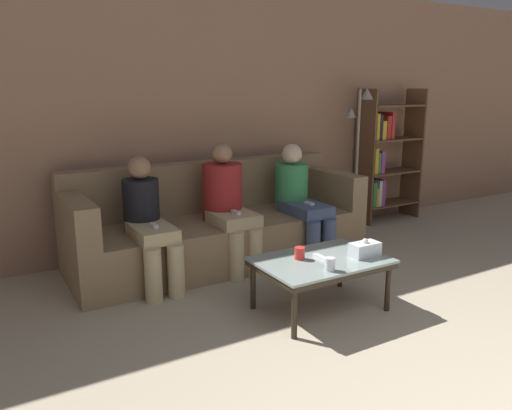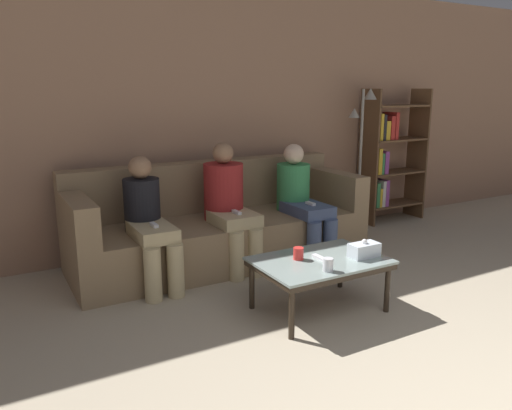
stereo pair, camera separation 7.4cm
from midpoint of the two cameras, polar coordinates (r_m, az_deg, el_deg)
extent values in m
cube|color=#9E755B|center=(4.94, -7.81, 9.97)|extent=(12.00, 0.06, 2.60)
cube|color=#897051|center=(4.60, -4.51, -4.01)|extent=(2.69, 0.93, 0.42)
cube|color=#897051|center=(4.81, -6.51, 2.20)|extent=(2.69, 0.20, 0.47)
cube|color=#897051|center=(4.13, -20.42, -1.42)|extent=(0.18, 0.93, 0.33)
cube|color=#897051|center=(5.16, 8.01, 2.11)|extent=(0.18, 0.93, 0.33)
cube|color=#8C9E99|center=(3.59, 6.85, -6.26)|extent=(0.92, 0.62, 0.02)
cube|color=#2D2319|center=(3.60, 6.84, -6.69)|extent=(0.90, 0.61, 0.04)
cylinder|color=#2D2319|center=(3.26, 3.75, -12.39)|extent=(0.04, 0.04, 0.33)
cylinder|color=#2D2319|center=(3.74, 14.28, -9.29)|extent=(0.04, 0.04, 0.33)
cylinder|color=#2D2319|center=(3.66, -0.92, -9.35)|extent=(0.04, 0.04, 0.33)
cylinder|color=#2D2319|center=(4.10, 9.12, -7.01)|extent=(0.04, 0.04, 0.33)
cylinder|color=silver|center=(3.36, 7.82, -6.72)|extent=(0.07, 0.07, 0.09)
cylinder|color=red|center=(3.56, 4.42, -5.52)|extent=(0.07, 0.07, 0.09)
cube|color=silver|center=(3.68, 11.76, -4.99)|extent=(0.22, 0.12, 0.10)
sphere|color=white|center=(3.67, 11.81, -4.07)|extent=(0.04, 0.04, 0.04)
cube|color=white|center=(3.59, 6.86, -5.97)|extent=(0.04, 0.15, 0.02)
cube|color=brown|center=(5.92, 11.95, 5.29)|extent=(0.02, 0.32, 1.56)
cube|color=brown|center=(6.47, 17.16, 5.65)|extent=(0.02, 0.32, 1.56)
cube|color=brown|center=(6.29, 14.36, 0.19)|extent=(0.79, 0.32, 0.02)
cube|color=#38844C|center=(6.04, 12.34, 1.28)|extent=(0.05, 0.24, 0.29)
cube|color=gold|center=(6.08, 12.64, 1.00)|extent=(0.03, 0.24, 0.22)
cube|color=silver|center=(6.10, 12.97, 1.44)|extent=(0.04, 0.24, 0.31)
cube|color=#8E4293|center=(6.14, 13.32, 1.51)|extent=(0.05, 0.24, 0.31)
cube|color=brown|center=(6.21, 14.56, 3.70)|extent=(0.79, 0.32, 0.02)
cube|color=gold|center=(5.98, 12.55, 5.00)|extent=(0.05, 0.24, 0.30)
cube|color=#38844C|center=(6.01, 12.86, 4.75)|extent=(0.03, 0.24, 0.24)
cube|color=#8E4293|center=(6.05, 13.24, 4.87)|extent=(0.06, 0.24, 0.26)
cube|color=brown|center=(6.16, 14.77, 7.28)|extent=(0.79, 0.32, 0.02)
cube|color=gold|center=(5.93, 12.70, 8.74)|extent=(0.04, 0.24, 0.30)
cube|color=#232328|center=(5.96, 13.02, 8.68)|extent=(0.04, 0.24, 0.29)
cube|color=gold|center=(6.00, 13.37, 8.34)|extent=(0.06, 0.24, 0.22)
cube|color=red|center=(6.05, 13.87, 8.61)|extent=(0.06, 0.24, 0.27)
cube|color=red|center=(6.09, 14.32, 8.80)|extent=(0.05, 0.24, 0.31)
cube|color=brown|center=(6.14, 14.99, 10.91)|extent=(0.79, 0.32, 0.02)
cylinder|color=gray|center=(5.80, 10.75, -2.60)|extent=(0.26, 0.26, 0.02)
cylinder|color=gray|center=(5.64, 11.08, 4.92)|extent=(0.03, 0.03, 1.56)
cone|color=gray|center=(5.65, 12.20, 12.31)|extent=(0.14, 0.14, 0.12)
cone|color=gray|center=(5.57, 10.42, 10.32)|extent=(0.12, 0.12, 0.10)
cylinder|color=tan|center=(3.83, -12.21, -7.89)|extent=(0.13, 0.13, 0.42)
cylinder|color=tan|center=(3.89, -9.68, -7.46)|extent=(0.13, 0.13, 0.42)
cube|color=tan|center=(4.00, -12.29, -3.03)|extent=(0.29, 0.49, 0.10)
cylinder|color=black|center=(4.19, -13.47, -0.03)|extent=(0.29, 0.29, 0.43)
sphere|color=#997051|center=(4.13, -13.71, 4.17)|extent=(0.19, 0.19, 0.19)
cube|color=white|center=(3.94, -12.11, -2.30)|extent=(0.04, 0.12, 0.02)
cylinder|color=tan|center=(4.17, -2.78, -5.85)|extent=(0.13, 0.13, 0.42)
cylinder|color=tan|center=(4.25, -0.63, -5.45)|extent=(0.13, 0.13, 0.42)
cube|color=tan|center=(4.31, -3.06, -1.56)|extent=(0.35, 0.42, 0.10)
cylinder|color=maroon|center=(4.44, -4.33, 1.52)|extent=(0.35, 0.35, 0.50)
sphere|color=#997051|center=(4.39, -4.41, 5.92)|extent=(0.18, 0.18, 0.18)
cube|color=white|center=(4.26, -2.81, -0.84)|extent=(0.04, 0.12, 0.02)
cylinder|color=#47567A|center=(4.49, 6.05, -4.48)|extent=(0.13, 0.13, 0.42)
cylinder|color=#47567A|center=(4.60, 7.86, -4.12)|extent=(0.13, 0.13, 0.42)
cube|color=#47567A|center=(4.66, 5.25, -0.46)|extent=(0.32, 0.48, 0.10)
cylinder|color=#388E51|center=(4.82, 3.62, 2.09)|extent=(0.32, 0.32, 0.44)
sphere|color=beige|center=(4.77, 3.68, 5.85)|extent=(0.19, 0.19, 0.19)
cube|color=white|center=(4.61, 5.62, 0.20)|extent=(0.04, 0.12, 0.02)
camera|label=1|loc=(0.04, -90.54, -0.13)|focal=35.00mm
camera|label=2|loc=(0.04, 89.46, 0.13)|focal=35.00mm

